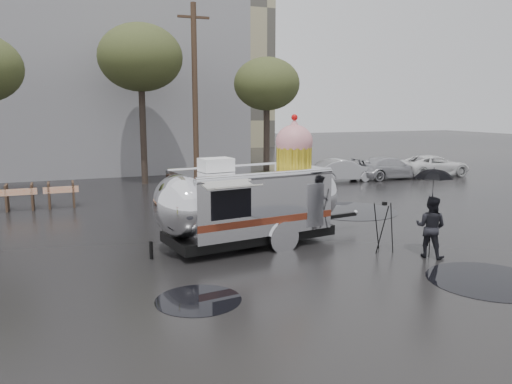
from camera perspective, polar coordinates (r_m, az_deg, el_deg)
name	(u,v)px	position (r m, az deg, el deg)	size (l,w,h in m)	color
ground	(242,270)	(12.26, -1.57, -8.92)	(120.00, 120.00, 0.00)	black
puddles	(370,236)	(15.83, 12.89, -4.88)	(10.40, 11.04, 0.01)	black
grey_building	(55,66)	(35.05, -21.95, 13.18)	(22.00, 12.00, 13.00)	slate
utility_pole	(195,93)	(25.77, -6.99, 11.14)	(1.60, 0.28, 9.00)	#473323
tree_mid	(140,58)	(26.36, -13.07, 14.68)	(4.20, 4.20, 8.03)	#382D26
tree_right	(267,85)	(25.95, 1.24, 12.16)	(3.36, 3.36, 6.42)	#382D26
barricade_row	(20,197)	(21.25, -25.40, -0.47)	(4.30, 0.80, 1.00)	#473323
parked_cars	(371,167)	(27.98, 13.02, 2.83)	(13.20, 1.90, 1.50)	silver
airstream_trailer	(252,199)	(14.27, -0.43, -0.76)	(6.98, 3.31, 3.79)	silver
person_right	(431,227)	(13.87, 19.33, -3.80)	(0.78, 0.43, 1.62)	black
umbrella_black	(433,183)	(13.66, 19.60, 0.92)	(1.22, 1.22, 2.38)	black
tripod	(384,223)	(14.02, 14.39, -3.42)	(0.56, 0.57, 1.40)	black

